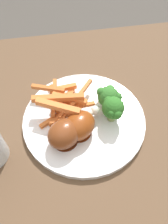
% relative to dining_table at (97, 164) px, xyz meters
% --- Properties ---
extents(ground_plane, '(6.00, 6.00, 0.00)m').
position_rel_dining_table_xyz_m(ground_plane, '(0.00, 0.00, -0.63)').
color(ground_plane, '#4C4742').
extents(dining_table, '(1.27, 0.74, 0.73)m').
position_rel_dining_table_xyz_m(dining_table, '(0.00, 0.00, 0.00)').
color(dining_table, brown).
rests_on(dining_table, ground_plane).
extents(dinner_plate, '(0.25, 0.25, 0.01)m').
position_rel_dining_table_xyz_m(dinner_plate, '(0.02, -0.06, 0.11)').
color(dinner_plate, white).
rests_on(dinner_plate, dining_table).
extents(broccoli_floret_front, '(0.05, 0.05, 0.06)m').
position_rel_dining_table_xyz_m(broccoli_floret_front, '(-0.03, -0.08, 0.15)').
color(broccoli_floret_front, '#8CBA59').
rests_on(broccoli_floret_front, dinner_plate).
extents(broccoli_floret_middle, '(0.04, 0.05, 0.06)m').
position_rel_dining_table_xyz_m(broccoli_floret_middle, '(-0.03, -0.05, 0.15)').
color(broccoli_floret_middle, '#88A057').
rests_on(broccoli_floret_middle, dinner_plate).
extents(carrot_fries_pile, '(0.13, 0.13, 0.05)m').
position_rel_dining_table_xyz_m(carrot_fries_pile, '(0.06, -0.09, 0.13)').
color(carrot_fries_pile, orange).
rests_on(carrot_fries_pile, dinner_plate).
extents(chicken_drumstick_near, '(0.11, 0.09, 0.05)m').
position_rel_dining_table_xyz_m(chicken_drumstick_near, '(0.06, -0.02, 0.14)').
color(chicken_drumstick_near, '#52200E').
rests_on(chicken_drumstick_near, dinner_plate).
extents(chicken_drumstick_far, '(0.11, 0.10, 0.05)m').
position_rel_dining_table_xyz_m(chicken_drumstick_far, '(0.03, -0.03, 0.14)').
color(chicken_drumstick_far, '#5E220B').
rests_on(chicken_drumstick_far, dinner_plate).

